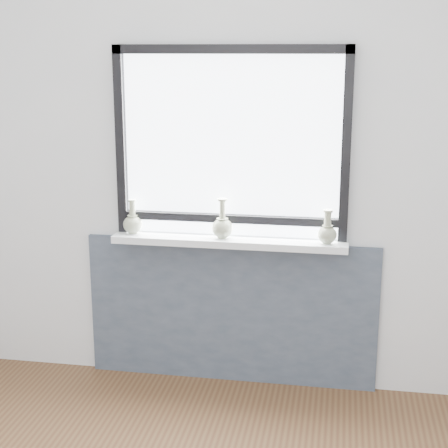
% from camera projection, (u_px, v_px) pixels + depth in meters
% --- Properties ---
extents(back_wall, '(3.60, 0.02, 2.60)m').
position_uv_depth(back_wall, '(232.00, 164.00, 3.83)').
color(back_wall, silver).
rests_on(back_wall, ground).
extents(apron_panel, '(1.70, 0.03, 0.86)m').
position_uv_depth(apron_panel, '(231.00, 312.00, 4.02)').
color(apron_panel, '#4A5465').
rests_on(apron_panel, ground).
extents(windowsill, '(1.32, 0.18, 0.04)m').
position_uv_depth(windowsill, '(229.00, 241.00, 3.84)').
color(windowsill, white).
rests_on(windowsill, apron_panel).
extents(window, '(1.30, 0.06, 1.05)m').
position_uv_depth(window, '(231.00, 140.00, 3.76)').
color(window, black).
rests_on(window, windowsill).
extents(vase_a, '(0.11, 0.11, 0.20)m').
position_uv_depth(vase_a, '(133.00, 223.00, 3.92)').
color(vase_a, '#A4AC8C').
rests_on(vase_a, windowsill).
extents(vase_b, '(0.12, 0.12, 0.22)m').
position_uv_depth(vase_b, '(222.00, 226.00, 3.82)').
color(vase_b, '#A4AC8C').
rests_on(vase_b, windowsill).
extents(vase_c, '(0.11, 0.11, 0.19)m').
position_uv_depth(vase_c, '(327.00, 232.00, 3.71)').
color(vase_c, '#A4AC8C').
rests_on(vase_c, windowsill).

